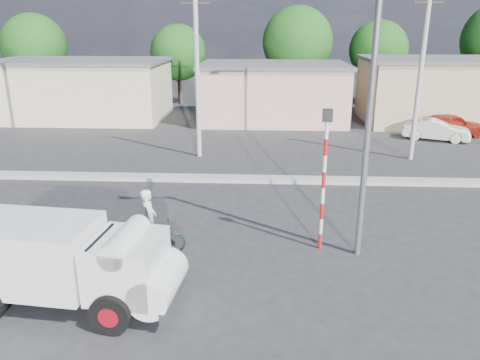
{
  "coord_description": "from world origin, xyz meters",
  "views": [
    {
      "loc": [
        1.41,
        -11.75,
        6.64
      ],
      "look_at": [
        0.57,
        4.19,
        1.3
      ],
      "focal_mm": 35.0,
      "sensor_mm": 36.0,
      "label": 1
    }
  ],
  "objects_px": {
    "bicycle": "(150,239)",
    "car_cream": "(436,130)",
    "truck": "(71,261)",
    "cyclist": "(150,228)",
    "streetlight": "(366,89)",
    "traffic_pole": "(324,169)",
    "car_red": "(450,125)"
  },
  "relations": [
    {
      "from": "truck",
      "to": "car_red",
      "type": "height_order",
      "value": "truck"
    },
    {
      "from": "truck",
      "to": "car_red",
      "type": "distance_m",
      "value": 25.1
    },
    {
      "from": "car_cream",
      "to": "traffic_pole",
      "type": "height_order",
      "value": "traffic_pole"
    },
    {
      "from": "cyclist",
      "to": "bicycle",
      "type": "bearing_deg",
      "value": -0.0
    },
    {
      "from": "truck",
      "to": "streetlight",
      "type": "xyz_separation_m",
      "value": [
        7.34,
        3.13,
        3.76
      ]
    },
    {
      "from": "bicycle",
      "to": "car_red",
      "type": "height_order",
      "value": "car_red"
    },
    {
      "from": "truck",
      "to": "streetlight",
      "type": "relative_size",
      "value": 0.6
    },
    {
      "from": "truck",
      "to": "car_cream",
      "type": "distance_m",
      "value": 23.53
    },
    {
      "from": "streetlight",
      "to": "bicycle",
      "type": "bearing_deg",
      "value": -175.76
    },
    {
      "from": "car_red",
      "to": "traffic_pole",
      "type": "bearing_deg",
      "value": 134.91
    },
    {
      "from": "truck",
      "to": "cyclist",
      "type": "height_order",
      "value": "truck"
    },
    {
      "from": "car_cream",
      "to": "car_red",
      "type": "relative_size",
      "value": 0.89
    },
    {
      "from": "cyclist",
      "to": "car_cream",
      "type": "xyz_separation_m",
      "value": [
        13.62,
        15.53,
        -0.28
      ]
    },
    {
      "from": "car_cream",
      "to": "streetlight",
      "type": "distance_m",
      "value": 17.41
    },
    {
      "from": "car_red",
      "to": "streetlight",
      "type": "height_order",
      "value": "streetlight"
    },
    {
      "from": "car_cream",
      "to": "traffic_pole",
      "type": "relative_size",
      "value": 0.87
    },
    {
      "from": "bicycle",
      "to": "streetlight",
      "type": "relative_size",
      "value": 0.23
    },
    {
      "from": "traffic_pole",
      "to": "streetlight",
      "type": "height_order",
      "value": "streetlight"
    },
    {
      "from": "bicycle",
      "to": "streetlight",
      "type": "height_order",
      "value": "streetlight"
    },
    {
      "from": "cyclist",
      "to": "car_red",
      "type": "xyz_separation_m",
      "value": [
        14.83,
        16.57,
        -0.18
      ]
    },
    {
      "from": "cyclist",
      "to": "car_red",
      "type": "relative_size",
      "value": 0.43
    },
    {
      "from": "car_red",
      "to": "streetlight",
      "type": "xyz_separation_m",
      "value": [
        -8.76,
        -16.12,
        4.24
      ]
    },
    {
      "from": "car_red",
      "to": "truck",
      "type": "bearing_deg",
      "value": 126.5
    },
    {
      "from": "bicycle",
      "to": "car_cream",
      "type": "distance_m",
      "value": 20.66
    },
    {
      "from": "streetlight",
      "to": "car_red",
      "type": "bearing_deg",
      "value": 61.49
    },
    {
      "from": "streetlight",
      "to": "traffic_pole",
      "type": "bearing_deg",
      "value": 162.27
    },
    {
      "from": "bicycle",
      "to": "streetlight",
      "type": "xyz_separation_m",
      "value": [
        6.07,
        0.45,
        4.41
      ]
    },
    {
      "from": "cyclist",
      "to": "truck",
      "type": "bearing_deg",
      "value": 139.86
    },
    {
      "from": "truck",
      "to": "car_red",
      "type": "xyz_separation_m",
      "value": [
        16.1,
        19.25,
        -0.48
      ]
    },
    {
      "from": "bicycle",
      "to": "car_cream",
      "type": "xyz_separation_m",
      "value": [
        13.62,
        15.53,
        0.08
      ]
    },
    {
      "from": "cyclist",
      "to": "streetlight",
      "type": "relative_size",
      "value": 0.2
    },
    {
      "from": "truck",
      "to": "bicycle",
      "type": "height_order",
      "value": "truck"
    }
  ]
}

